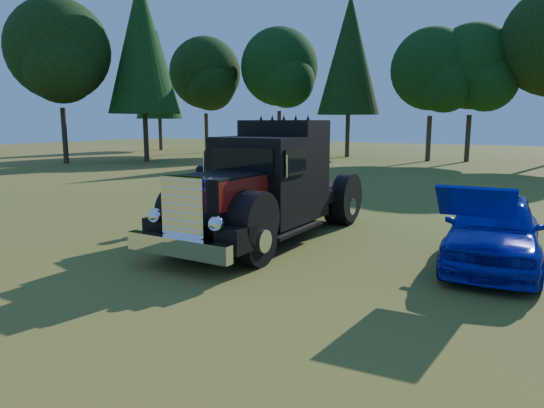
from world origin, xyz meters
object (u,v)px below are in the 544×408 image
Objects in this scene: diamond_t_truck at (266,190)px; spectator_far at (204,195)px; hotrod_coupe at (493,229)px; distant_teal_car at (287,155)px; spectator_near at (183,208)px.

spectator_far is at bearing 165.29° from diamond_t_truck.
hotrod_coupe is at bearing 5.78° from diamond_t_truck.
hotrod_coupe is at bearing -19.84° from distant_teal_car.
spectator_near is 1.70m from spectator_far.
spectator_far is at bearing 178.93° from hotrod_coupe.
distant_teal_car is at bearing 72.20° from spectator_far.
diamond_t_truck is 1.79× the size of distant_teal_car.
hotrod_coupe reaches higher than spectator_far.
hotrod_coupe is 2.66× the size of spectator_far.
spectator_far reaches higher than spectator_near.
hotrod_coupe is (5.20, 0.53, -0.51)m from diamond_t_truck.
spectator_near is at bearing -109.71° from spectator_far.
spectator_far is (-0.59, 1.59, 0.09)m from spectator_near.
hotrod_coupe is 1.15× the size of distant_teal_car.
spectator_far is 0.43× the size of distant_teal_car.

